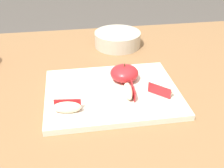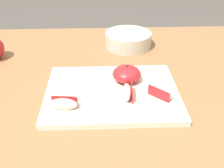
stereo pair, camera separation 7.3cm
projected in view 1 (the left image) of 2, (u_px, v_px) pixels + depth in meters
dining_table at (90, 113)px, 0.85m from camera, size 1.43×0.89×0.77m
cutting_board at (112, 93)px, 0.74m from camera, size 0.35×0.27×0.02m
apple_half_skin_up at (124, 73)px, 0.78m from camera, size 0.08×0.08×0.05m
apple_wedge_back at (67, 107)px, 0.65m from camera, size 0.07×0.03×0.03m
apple_wedge_left at (129, 91)px, 0.71m from camera, size 0.03×0.07×0.03m
apple_wedge_near_knife at (161, 89)px, 0.72m from camera, size 0.06×0.06×0.03m
ceramic_fruit_bowl at (118, 39)px, 1.01m from camera, size 0.16×0.16×0.05m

